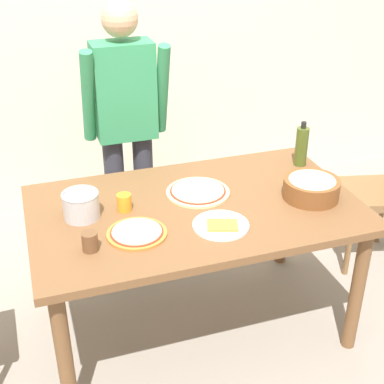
{
  "coord_description": "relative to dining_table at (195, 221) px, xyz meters",
  "views": [
    {
      "loc": [
        -0.73,
        -2.17,
        2.08
      ],
      "look_at": [
        0.0,
        0.05,
        0.81
      ],
      "focal_mm": 50.68,
      "sensor_mm": 36.0,
      "label": 1
    }
  ],
  "objects": [
    {
      "name": "olive_oil_bottle",
      "position": [
        0.71,
        0.26,
        0.2
      ],
      "size": [
        0.07,
        0.07,
        0.26
      ],
      "color": "#47561E",
      "rests_on": "dining_table"
    },
    {
      "name": "pizza_raw_on_board",
      "position": [
        0.05,
        0.11,
        0.1
      ],
      "size": [
        0.32,
        0.32,
        0.02
      ],
      "color": "beige",
      "rests_on": "dining_table"
    },
    {
      "name": "wall_back",
      "position": [
        0.0,
        1.6,
        0.63
      ],
      "size": [
        5.6,
        0.1,
        2.6
      ],
      "primitive_type": "cube",
      "color": "beige",
      "rests_on": "ground"
    },
    {
      "name": "ground",
      "position": [
        0.0,
        0.0,
        -0.67
      ],
      "size": [
        8.0,
        8.0,
        0.0
      ],
      "primitive_type": "plane",
      "color": "gray"
    },
    {
      "name": "pizza_cooked_on_tray",
      "position": [
        -0.33,
        -0.16,
        0.1
      ],
      "size": [
        0.27,
        0.27,
        0.02
      ],
      "color": "#C67A33",
      "rests_on": "dining_table"
    },
    {
      "name": "dining_table",
      "position": [
        0.0,
        0.0,
        0.0
      ],
      "size": [
        1.6,
        0.96,
        0.76
      ],
      "color": "brown",
      "rests_on": "ground"
    },
    {
      "name": "cup_orange",
      "position": [
        -0.34,
        0.06,
        0.13
      ],
      "size": [
        0.07,
        0.07,
        0.08
      ],
      "primitive_type": "cylinder",
      "color": "orange",
      "rests_on": "dining_table"
    },
    {
      "name": "plate_with_slice",
      "position": [
        0.05,
        -0.22,
        0.1
      ],
      "size": [
        0.26,
        0.26,
        0.02
      ],
      "color": "white",
      "rests_on": "dining_table"
    },
    {
      "name": "steel_pot",
      "position": [
        -0.54,
        0.06,
        0.16
      ],
      "size": [
        0.17,
        0.17,
        0.13
      ],
      "color": "#B7B7BC",
      "rests_on": "dining_table"
    },
    {
      "name": "popcorn_bowl",
      "position": [
        0.58,
        -0.1,
        0.15
      ],
      "size": [
        0.28,
        0.28,
        0.11
      ],
      "color": "brown",
      "rests_on": "dining_table"
    },
    {
      "name": "cup_small_brown",
      "position": [
        -0.54,
        -0.22,
        0.13
      ],
      "size": [
        0.07,
        0.07,
        0.08
      ],
      "primitive_type": "cylinder",
      "color": "brown",
      "rests_on": "dining_table"
    },
    {
      "name": "person_cook",
      "position": [
        -0.17,
        0.76,
        0.27
      ],
      "size": [
        0.49,
        0.25,
        1.62
      ],
      "color": "#2D2D38",
      "rests_on": "ground"
    }
  ]
}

